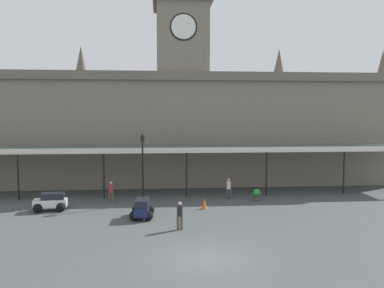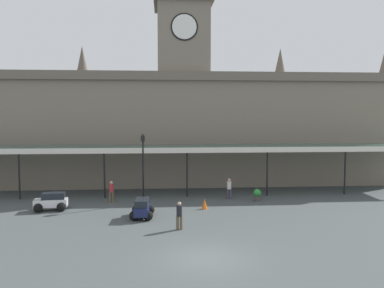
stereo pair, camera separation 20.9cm
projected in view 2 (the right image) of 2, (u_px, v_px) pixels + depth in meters
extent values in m
plane|color=#424949|center=(205.00, 259.00, 18.35)|extent=(140.00, 140.00, 0.00)
cube|color=slate|center=(183.00, 129.00, 38.05)|extent=(42.56, 5.29, 10.68)
cube|color=#685F52|center=(185.00, 76.00, 34.89)|extent=(42.56, 0.30, 0.80)
cube|color=slate|center=(183.00, 41.00, 37.40)|extent=(4.80, 4.80, 6.42)
cube|color=#61594D|center=(183.00, 1.00, 37.11)|extent=(5.50, 5.50, 1.00)
cylinder|color=white|center=(184.00, 27.00, 34.89)|extent=(2.20, 0.12, 2.20)
cylinder|color=black|center=(184.00, 27.00, 34.93)|extent=(2.46, 0.06, 2.46)
cone|color=#5B5448|center=(82.00, 60.00, 36.84)|extent=(1.10, 1.10, 2.60)
cone|color=#5B5448|center=(280.00, 62.00, 38.24)|extent=(1.10, 1.10, 2.60)
cube|color=#38564C|center=(186.00, 146.00, 33.33)|extent=(40.36, 3.20, 0.16)
cube|color=silver|center=(187.00, 150.00, 31.75)|extent=(40.36, 0.12, 0.44)
cylinder|color=black|center=(19.00, 175.00, 31.06)|extent=(0.14, 0.14, 4.00)
cylinder|color=black|center=(104.00, 174.00, 31.55)|extent=(0.14, 0.14, 4.00)
cylinder|color=black|center=(187.00, 173.00, 32.04)|extent=(0.14, 0.14, 4.00)
cylinder|color=black|center=(267.00, 172.00, 32.54)|extent=(0.14, 0.14, 4.00)
cylinder|color=black|center=(345.00, 171.00, 33.03)|extent=(0.14, 0.14, 4.00)
cube|color=#19214C|center=(142.00, 209.00, 25.69)|extent=(0.99, 2.28, 0.55)
cube|color=#1E232B|center=(142.00, 203.00, 25.45)|extent=(0.89, 1.58, 0.45)
sphere|color=black|center=(137.00, 210.00, 26.47)|extent=(0.64, 0.64, 0.64)
sphere|color=black|center=(150.00, 210.00, 26.50)|extent=(0.64, 0.64, 0.64)
sphere|color=black|center=(134.00, 216.00, 24.92)|extent=(0.64, 0.64, 0.64)
sphere|color=black|center=(148.00, 216.00, 24.95)|extent=(0.64, 0.64, 0.64)
cube|color=silver|center=(51.00, 203.00, 27.55)|extent=(2.33, 1.14, 0.55)
cube|color=#1E232B|center=(54.00, 196.00, 27.55)|extent=(1.63, 0.99, 0.45)
sphere|color=black|center=(38.00, 208.00, 26.99)|extent=(0.64, 0.64, 0.64)
sphere|color=black|center=(41.00, 205.00, 27.87)|extent=(0.64, 0.64, 0.64)
sphere|color=black|center=(61.00, 207.00, 27.27)|extent=(0.64, 0.64, 0.64)
sphere|color=black|center=(63.00, 204.00, 28.15)|extent=(0.64, 0.64, 0.64)
cylinder|color=brown|center=(181.00, 223.00, 22.98)|extent=(0.17, 0.17, 0.82)
cylinder|color=brown|center=(177.00, 223.00, 22.98)|extent=(0.17, 0.17, 0.82)
cylinder|color=black|center=(179.00, 211.00, 22.92)|extent=(0.34, 0.34, 0.62)
sphere|color=tan|center=(179.00, 204.00, 22.89)|extent=(0.23, 0.23, 0.23)
cylinder|color=#3F384C|center=(230.00, 194.00, 31.24)|extent=(0.17, 0.17, 0.82)
cylinder|color=#3F384C|center=(228.00, 194.00, 31.26)|extent=(0.17, 0.17, 0.82)
cylinder|color=silver|center=(229.00, 185.00, 31.19)|extent=(0.34, 0.34, 0.62)
sphere|color=tan|center=(229.00, 180.00, 31.16)|extent=(0.23, 0.23, 0.23)
cylinder|color=brown|center=(113.00, 197.00, 30.01)|extent=(0.17, 0.17, 0.82)
cylinder|color=brown|center=(110.00, 197.00, 30.01)|extent=(0.17, 0.17, 0.82)
cylinder|color=#A52D33|center=(111.00, 188.00, 29.96)|extent=(0.34, 0.34, 0.62)
sphere|color=tan|center=(111.00, 183.00, 29.93)|extent=(0.23, 0.23, 0.23)
cylinder|color=black|center=(143.00, 172.00, 29.63)|extent=(0.13, 0.13, 4.77)
cube|color=black|center=(143.00, 138.00, 29.43)|extent=(0.30, 0.30, 0.44)
sphere|color=black|center=(143.00, 135.00, 29.41)|extent=(0.14, 0.14, 0.14)
cone|color=orange|center=(205.00, 204.00, 28.01)|extent=(0.40, 0.40, 0.74)
cylinder|color=#47423D|center=(257.00, 198.00, 30.54)|extent=(0.56, 0.56, 0.42)
sphere|color=#288835|center=(257.00, 193.00, 30.51)|extent=(0.60, 0.60, 0.60)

